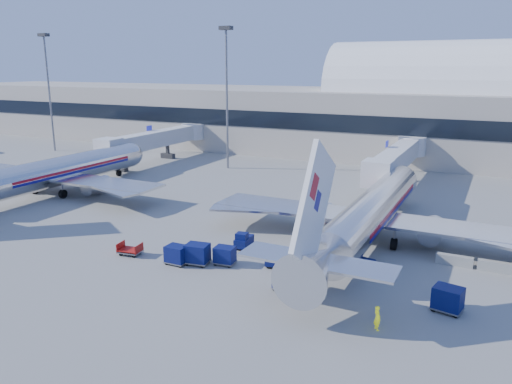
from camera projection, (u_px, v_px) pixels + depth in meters
The scene contains 20 objects.
ground at pixel (255, 241), 48.60m from camera, with size 260.00×260.00×0.00m, color gray.
terminal at pixel (318, 112), 101.23m from camera, with size 170.00×28.15×21.00m.
airliner_main at pixel (370, 213), 47.50m from camera, with size 32.00×37.26×12.07m.
airliner_mid at pixel (53, 173), 65.56m from camera, with size 32.00×37.26×12.07m.
jetbridge_near at pixel (399, 157), 71.14m from camera, with size 4.40×27.50×6.25m.
jetbridge_mid at pixel (160, 139), 89.20m from camera, with size 4.40×27.50×6.25m.
mast_far_west at pixel (48, 75), 96.84m from camera, with size 2.00×1.20×22.60m.
mast_west at pixel (227, 77), 79.64m from camera, with size 2.00×1.20×22.60m.
barrier_near at pixel (454, 260), 42.49m from camera, with size 3.00×0.55×0.90m, color #9E9E96.
barrier_mid at pixel (497, 267), 41.07m from camera, with size 3.00×0.55×0.90m, color #9E9E96.
tug_lead at pixel (280, 259), 42.00m from camera, with size 2.76×1.75×1.67m.
tug_right at pixel (358, 261), 41.59m from camera, with size 2.64×1.67×1.60m.
tug_left at pixel (243, 240), 46.66m from camera, with size 1.42×2.47×1.54m.
cart_train_a at pixel (225, 255), 42.62m from camera, with size 1.90×1.52×1.56m.
cart_train_b at pixel (197, 254), 42.65m from camera, with size 2.23×1.82×1.79m.
cart_train_c at pixel (177, 254), 42.68m from camera, with size 1.86×1.42×1.64m.
cart_solo_near at pixel (285, 282), 37.46m from camera, with size 2.04×1.80×1.50m.
cart_solo_far at pixel (448, 299), 34.38m from camera, with size 2.27×1.89×1.77m.
cart_open_red at pixel (130, 251), 44.87m from camera, with size 2.18×1.67×0.54m.
ramp_worker at pixel (377, 318), 32.00m from camera, with size 0.60×0.39×1.65m, color #EFFF1A.
Camera 1 is at (20.46, -41.15, 16.52)m, focal length 35.00 mm.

